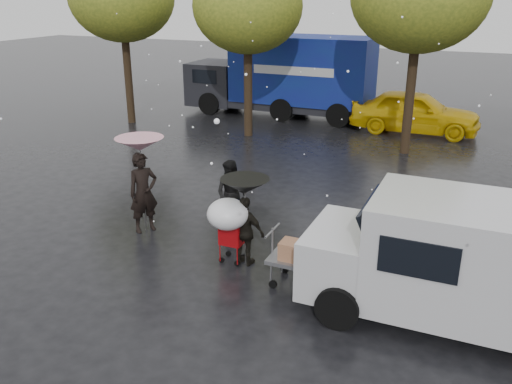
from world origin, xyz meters
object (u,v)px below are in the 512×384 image
at_px(vendor_cart, 313,254).
at_px(blue_truck, 284,76).
at_px(shopping_cart, 229,217).
at_px(white_van, 463,262).
at_px(person_pink, 143,193).
at_px(person_black, 245,231).
at_px(yellow_taxi, 415,112).

distance_m(vendor_cart, blue_truck, 15.08).
xyz_separation_m(shopping_cart, white_van, (4.47, -0.30, 0.10)).
bearing_deg(shopping_cart, vendor_cart, -6.26).
xyz_separation_m(person_pink, white_van, (7.04, -1.03, 0.21)).
height_order(person_black, vendor_cart, person_black).
bearing_deg(white_van, person_black, 173.71).
bearing_deg(blue_truck, person_pink, -83.68).
bearing_deg(yellow_taxi, white_van, -169.41).
height_order(blue_truck, yellow_taxi, blue_truck).
xyz_separation_m(shopping_cart, blue_truck, (-4.00, 13.65, 0.69)).
bearing_deg(shopping_cart, blue_truck, 106.32).
distance_m(person_black, yellow_taxi, 12.76).
height_order(person_pink, blue_truck, blue_truck).
height_order(person_pink, person_black, person_pink).
height_order(person_black, shopping_cart, person_black).
bearing_deg(blue_truck, person_black, -72.34).
bearing_deg(white_van, blue_truck, 121.26).
xyz_separation_m(person_pink, person_black, (2.86, -0.57, -0.21)).
bearing_deg(vendor_cart, person_pink, 168.06).
xyz_separation_m(blue_truck, yellow_taxi, (5.83, -0.83, -0.92)).
height_order(shopping_cart, yellow_taxi, yellow_taxi).
height_order(vendor_cart, yellow_taxi, yellow_taxi).
xyz_separation_m(white_van, blue_truck, (-8.47, 13.95, 0.60)).
xyz_separation_m(vendor_cart, blue_truck, (-5.87, 13.86, 1.03)).
height_order(shopping_cart, blue_truck, blue_truck).
bearing_deg(person_black, vendor_cart, 173.61).
xyz_separation_m(person_black, white_van, (4.17, -0.46, 0.42)).
relative_size(person_pink, blue_truck, 0.23).
relative_size(shopping_cart, yellow_taxi, 0.30).
xyz_separation_m(vendor_cart, yellow_taxi, (-0.03, 13.03, 0.11)).
bearing_deg(vendor_cart, blue_truck, 112.95).
relative_size(vendor_cart, blue_truck, 0.18).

